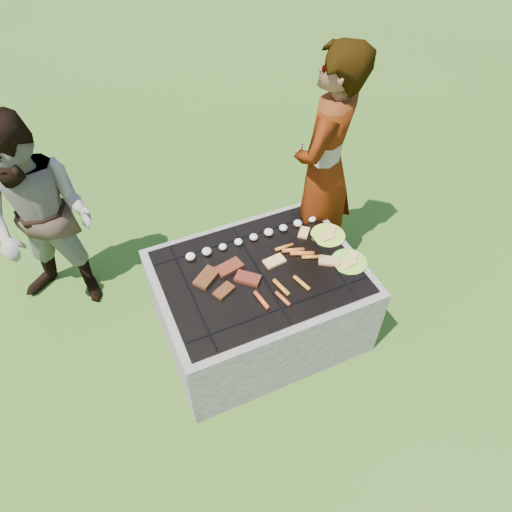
{
  "coord_description": "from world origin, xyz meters",
  "views": [
    {
      "loc": [
        -0.8,
        -1.73,
        2.76
      ],
      "look_at": [
        0.0,
        0.05,
        0.7
      ],
      "focal_mm": 32.0,
      "sensor_mm": 36.0,
      "label": 1
    }
  ],
  "objects": [
    {
      "name": "bystander",
      "position": [
        -1.17,
        0.85,
        0.76
      ],
      "size": [
        0.93,
        0.88,
        1.52
      ],
      "primitive_type": "imported",
      "rotation": [
        0.0,
        0.0,
        -0.56
      ],
      "color": "#A08E85",
      "rests_on": "ground"
    },
    {
      "name": "plate_far",
      "position": [
        0.56,
        0.11,
        0.61
      ],
      "size": [
        0.29,
        0.29,
        0.03
      ],
      "color": "#D8EF39",
      "rests_on": "fire_pit"
    },
    {
      "name": "mushrooms",
      "position": [
        0.07,
        0.28,
        0.63
      ],
      "size": [
        0.95,
        0.06,
        0.04
      ],
      "color": "white",
      "rests_on": "fire_pit"
    },
    {
      "name": "fire_pit",
      "position": [
        0.0,
        0.0,
        0.28
      ],
      "size": [
        1.3,
        1.0,
        0.62
      ],
      "color": "#9B938A",
      "rests_on": "ground"
    },
    {
      "name": "cook",
      "position": [
        0.7,
        0.45,
        0.88
      ],
      "size": [
        0.77,
        0.73,
        1.77
      ],
      "primitive_type": "imported",
      "rotation": [
        0.0,
        0.0,
        3.82
      ],
      "color": "gray",
      "rests_on": "ground"
    },
    {
      "name": "lawn",
      "position": [
        0.0,
        0.0,
        0.0
      ],
      "size": [
        60.0,
        60.0,
        0.0
      ],
      "primitive_type": "plane",
      "color": "#274912",
      "rests_on": "ground"
    },
    {
      "name": "plate_near",
      "position": [
        0.56,
        -0.16,
        0.61
      ],
      "size": [
        0.27,
        0.27,
        0.03
      ],
      "color": "#B7E436",
      "rests_on": "fire_pit"
    },
    {
      "name": "pork_slabs",
      "position": [
        -0.21,
        0.03,
        0.62
      ],
      "size": [
        0.41,
        0.29,
        0.02
      ],
      "color": "brown",
      "rests_on": "fire_pit"
    },
    {
      "name": "bread_on_grate",
      "position": [
        0.3,
        0.01,
        0.62
      ],
      "size": [
        0.47,
        0.43,
        0.02
      ],
      "color": "#EFAD7A",
      "rests_on": "fire_pit"
    },
    {
      "name": "sausages",
      "position": [
        0.17,
        -0.08,
        0.62
      ],
      "size": [
        0.52,
        0.45,
        0.03
      ],
      "color": "#BC6E1F",
      "rests_on": "fire_pit"
    }
  ]
}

